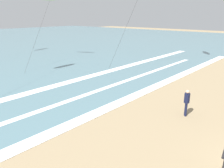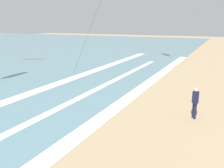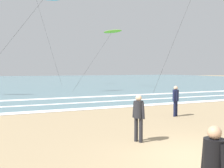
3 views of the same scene
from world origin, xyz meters
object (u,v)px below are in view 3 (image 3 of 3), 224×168
at_px(surfer_left_far, 214,167).
at_px(surfer_left_near, 176,98).
at_px(surfer_mid_group, 139,114).
at_px(kite_lime_mid_center, 112,32).

xyz_separation_m(surfer_left_far, surfer_left_near, (5.23, 7.85, 0.00)).
distance_m(surfer_mid_group, surfer_left_near, 5.25).
xyz_separation_m(surfer_mid_group, kite_lime_mid_center, (9.33, 24.42, 6.68)).
bearing_deg(surfer_left_near, kite_lime_mid_center, 75.94).
bearing_deg(kite_lime_mid_center, surfer_left_far, -109.96).
xyz_separation_m(surfer_left_far, kite_lime_mid_center, (10.51, 28.93, 6.68)).
bearing_deg(surfer_left_near, surfer_left_far, -123.68).
bearing_deg(surfer_left_near, surfer_mid_group, -140.43).
relative_size(surfer_left_far, surfer_left_near, 1.00).
xyz_separation_m(surfer_mid_group, surfer_left_near, (4.05, 3.35, 0.00)).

